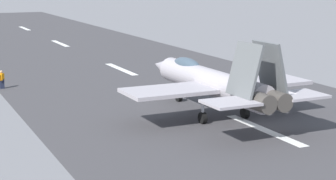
% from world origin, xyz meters
% --- Properties ---
extents(ground_plane, '(400.00, 400.00, 0.00)m').
position_xyz_m(ground_plane, '(0.00, 0.00, 0.00)').
color(ground_plane, slate).
extents(runway_strip, '(240.00, 26.00, 0.02)m').
position_xyz_m(runway_strip, '(-0.02, 0.00, 0.01)').
color(runway_strip, '#3F3E41').
rests_on(runway_strip, ground).
extents(fighter_jet, '(16.78, 12.95, 5.55)m').
position_xyz_m(fighter_jet, '(4.86, 1.15, 2.36)').
color(fighter_jet, '#AAA3AA').
rests_on(fighter_jet, ground).
extents(crew_person, '(0.58, 0.49, 1.56)m').
position_xyz_m(crew_person, '(20.38, 12.53, 0.78)').
color(crew_person, '#1E2338').
rests_on(crew_person, ground).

